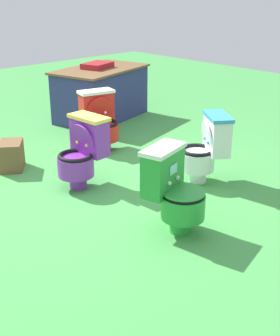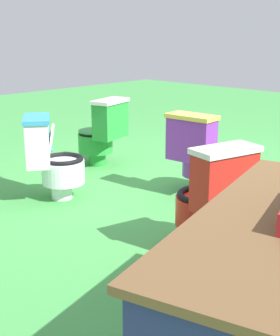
{
  "view_description": "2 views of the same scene",
  "coord_description": "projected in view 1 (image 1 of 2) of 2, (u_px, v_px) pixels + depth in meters",
  "views": [
    {
      "loc": [
        -2.63,
        -3.48,
        1.98
      ],
      "look_at": [
        0.17,
        -0.5,
        0.32
      ],
      "focal_mm": 49.49,
      "sensor_mm": 36.0,
      "label": 1
    },
    {
      "loc": [
        3.27,
        2.6,
        1.43
      ],
      "look_at": [
        0.66,
        0.09,
        0.37
      ],
      "focal_mm": 51.06,
      "sensor_mm": 36.0,
      "label": 2
    }
  ],
  "objects": [
    {
      "name": "toilet_purple",
      "position": [
        82.0,
        151.0,
        4.7
      ],
      "size": [
        0.52,
        0.45,
        0.73
      ],
      "rotation": [
        0.0,
        0.0,
        1.64
      ],
      "color": "purple",
      "rests_on": "ground"
    },
    {
      "name": "vendor_table",
      "position": [
        101.0,
        93.0,
        7.04
      ],
      "size": [
        1.63,
        1.19,
        0.85
      ],
      "rotation": [
        0.0,
        0.0,
        0.25
      ],
      "color": "navy",
      "rests_on": "ground"
    },
    {
      "name": "toilet_red",
      "position": [
        100.0,
        120.0,
        5.76
      ],
      "size": [
        0.51,
        0.58,
        0.73
      ],
      "rotation": [
        0.0,
        0.0,
        2.89
      ],
      "color": "red",
      "rests_on": "ground"
    },
    {
      "name": "ground",
      "position": [
        94.0,
        188.0,
        4.77
      ],
      "size": [
        14.0,
        14.0,
        0.0
      ],
      "primitive_type": "plane",
      "color": "#429947"
    },
    {
      "name": "toilet_white",
      "position": [
        206.0,
        148.0,
        4.79
      ],
      "size": [
        0.63,
        0.61,
        0.73
      ],
      "rotation": [
        0.0,
        0.0,
        0.94
      ],
      "color": "white",
      "rests_on": "ground"
    },
    {
      "name": "small_crate",
      "position": [
        12.0,
        156.0,
        5.19
      ],
      "size": [
        0.4,
        0.42,
        0.32
      ],
      "primitive_type": "cube",
      "rotation": [
        0.0,
        0.0,
        0.93
      ],
      "color": "brown",
      "rests_on": "ground"
    },
    {
      "name": "toilet_green",
      "position": [
        174.0,
        190.0,
        3.84
      ],
      "size": [
        0.51,
        0.57,
        0.73
      ],
      "rotation": [
        0.0,
        0.0,
        3.38
      ],
      "color": "green",
      "rests_on": "ground"
    }
  ]
}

